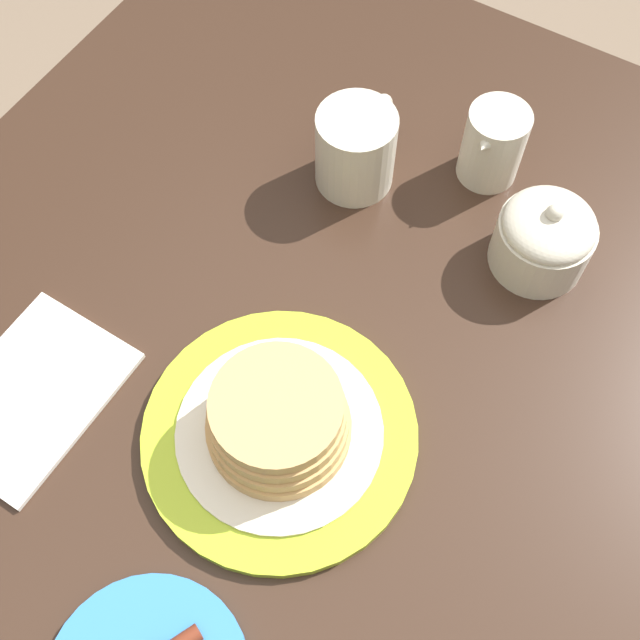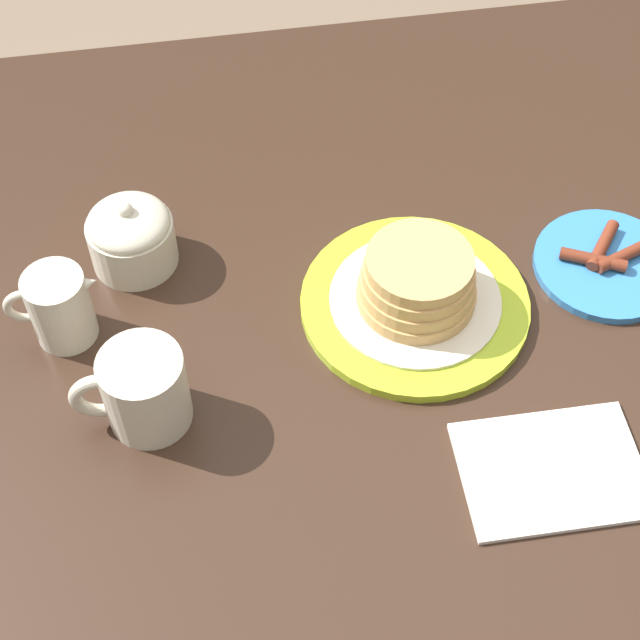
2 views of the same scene
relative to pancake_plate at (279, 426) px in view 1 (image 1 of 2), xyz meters
name	(u,v)px [view 1 (image 1 of 2)]	position (x,y,z in m)	size (l,w,h in m)	color
ground_plane	(318,579)	(0.03, -0.02, -0.80)	(8.00, 8.00, 0.00)	#7A6651
dining_table	(317,465)	(0.03, -0.02, -0.16)	(1.15, 0.99, 0.78)	#332116
pancake_plate	(279,426)	(0.00, 0.00, 0.00)	(0.25, 0.25, 0.08)	#AAC628
coffee_mug	(357,147)	(0.29, 0.09, 0.02)	(0.11, 0.08, 0.09)	beige
creamer_pitcher	(493,143)	(0.37, -0.03, 0.02)	(0.10, 0.06, 0.09)	beige
sugar_bowl	(544,237)	(0.29, -0.12, 0.01)	(0.10, 0.10, 0.09)	beige
napkin	(32,395)	(-0.08, 0.22, -0.02)	(0.18, 0.13, 0.01)	silver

